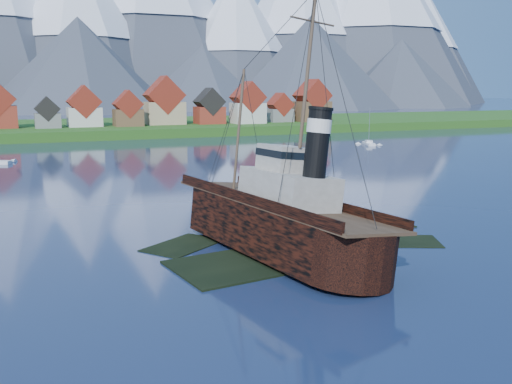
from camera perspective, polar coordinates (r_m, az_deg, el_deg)
name	(u,v)px	position (r m, az deg, el deg)	size (l,w,h in m)	color
ground	(288,251)	(56.47, 3.24, -5.94)	(1400.00, 1400.00, 0.00)	#192646
shoal	(295,247)	(59.18, 3.87, -5.54)	(31.71, 21.24, 1.14)	black
shore_bank	(86,132)	(220.52, -16.63, 5.79)	(600.00, 80.00, 3.20)	#194A15
seawall	(100,140)	(182.91, -15.29, 5.00)	(600.00, 2.50, 2.00)	#3F3D38
tugboat_wreck	(266,216)	(56.94, 1.04, -2.42)	(7.59, 32.72, 25.93)	black
sailboat_d	(369,144)	(165.27, 11.20, 4.73)	(4.60, 8.21, 10.92)	white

